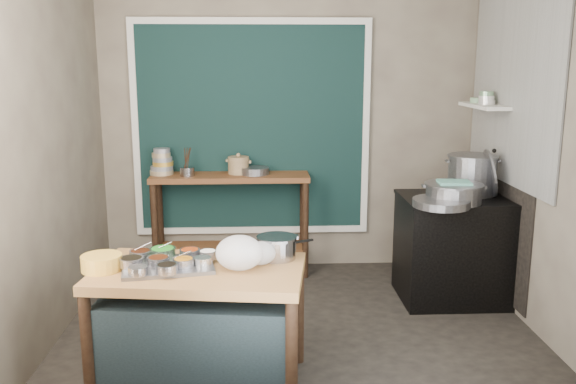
{
  "coord_description": "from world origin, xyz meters",
  "views": [
    {
      "loc": [
        -0.28,
        -4.26,
        1.96
      ],
      "look_at": [
        -0.06,
        0.25,
        1.0
      ],
      "focal_mm": 38.0,
      "sensor_mm": 36.0,
      "label": 1
    }
  ],
  "objects_px": {
    "yellow_basin": "(102,263)",
    "saucepan": "(277,247)",
    "prep_table": "(201,326)",
    "condiment_tray": "(168,266)",
    "stock_pot": "(472,175)",
    "back_counter": "(231,224)",
    "utensil_cup": "(187,172)",
    "steamer": "(454,193)",
    "stove_block": "(455,250)",
    "ceramic_crock": "(238,166)"
  },
  "relations": [
    {
      "from": "stove_block",
      "to": "back_counter",
      "type": "bearing_deg",
      "value": 158.98
    },
    {
      "from": "stove_block",
      "to": "stock_pot",
      "type": "xyz_separation_m",
      "value": [
        0.14,
        0.11,
        0.62
      ]
    },
    {
      "from": "back_counter",
      "to": "utensil_cup",
      "type": "height_order",
      "value": "utensil_cup"
    },
    {
      "from": "ceramic_crock",
      "to": "condiment_tray",
      "type": "bearing_deg",
      "value": -100.0
    },
    {
      "from": "yellow_basin",
      "to": "stock_pot",
      "type": "xyz_separation_m",
      "value": [
        2.71,
        1.41,
        0.25
      ]
    },
    {
      "from": "prep_table",
      "to": "saucepan",
      "type": "bearing_deg",
      "value": 27.0
    },
    {
      "from": "stove_block",
      "to": "ceramic_crock",
      "type": "bearing_deg",
      "value": 157.17
    },
    {
      "from": "ceramic_crock",
      "to": "steamer",
      "type": "distance_m",
      "value": 1.97
    },
    {
      "from": "yellow_basin",
      "to": "steamer",
      "type": "xyz_separation_m",
      "value": [
        2.47,
        1.12,
        0.16
      ]
    },
    {
      "from": "yellow_basin",
      "to": "steamer",
      "type": "distance_m",
      "value": 2.72
    },
    {
      "from": "stove_block",
      "to": "condiment_tray",
      "type": "height_order",
      "value": "stove_block"
    },
    {
      "from": "back_counter",
      "to": "stock_pot",
      "type": "bearing_deg",
      "value": -16.98
    },
    {
      "from": "back_counter",
      "to": "saucepan",
      "type": "height_order",
      "value": "back_counter"
    },
    {
      "from": "prep_table",
      "to": "stove_block",
      "type": "relative_size",
      "value": 1.39
    },
    {
      "from": "prep_table",
      "to": "steamer",
      "type": "height_order",
      "value": "steamer"
    },
    {
      "from": "utensil_cup",
      "to": "ceramic_crock",
      "type": "bearing_deg",
      "value": 11.43
    },
    {
      "from": "stock_pot",
      "to": "yellow_basin",
      "type": "bearing_deg",
      "value": -152.48
    },
    {
      "from": "prep_table",
      "to": "back_counter",
      "type": "distance_m",
      "value": 2.03
    },
    {
      "from": "prep_table",
      "to": "back_counter",
      "type": "height_order",
      "value": "back_counter"
    },
    {
      "from": "prep_table",
      "to": "back_counter",
      "type": "relative_size",
      "value": 0.86
    },
    {
      "from": "back_counter",
      "to": "ceramic_crock",
      "type": "bearing_deg",
      "value": 26.46
    },
    {
      "from": "utensil_cup",
      "to": "ceramic_crock",
      "type": "relative_size",
      "value": 0.64
    },
    {
      "from": "ceramic_crock",
      "to": "stock_pot",
      "type": "relative_size",
      "value": 0.49
    },
    {
      "from": "yellow_basin",
      "to": "steamer",
      "type": "height_order",
      "value": "steamer"
    },
    {
      "from": "stove_block",
      "to": "utensil_cup",
      "type": "height_order",
      "value": "utensil_cup"
    },
    {
      "from": "saucepan",
      "to": "utensil_cup",
      "type": "height_order",
      "value": "utensil_cup"
    },
    {
      "from": "back_counter",
      "to": "yellow_basin",
      "type": "relative_size",
      "value": 6.01
    },
    {
      "from": "saucepan",
      "to": "steamer",
      "type": "bearing_deg",
      "value": 9.04
    },
    {
      "from": "steamer",
      "to": "yellow_basin",
      "type": "bearing_deg",
      "value": -155.63
    },
    {
      "from": "prep_table",
      "to": "condiment_tray",
      "type": "distance_m",
      "value": 0.43
    },
    {
      "from": "prep_table",
      "to": "ceramic_crock",
      "type": "relative_size",
      "value": 6.04
    },
    {
      "from": "utensil_cup",
      "to": "steamer",
      "type": "relative_size",
      "value": 0.28
    },
    {
      "from": "stock_pot",
      "to": "back_counter",
      "type": "bearing_deg",
      "value": 163.02
    },
    {
      "from": "saucepan",
      "to": "utensil_cup",
      "type": "relative_size",
      "value": 1.96
    },
    {
      "from": "prep_table",
      "to": "stock_pot",
      "type": "bearing_deg",
      "value": 40.55
    },
    {
      "from": "steamer",
      "to": "saucepan",
      "type": "bearing_deg",
      "value": -146.49
    },
    {
      "from": "back_counter",
      "to": "stove_block",
      "type": "height_order",
      "value": "back_counter"
    },
    {
      "from": "back_counter",
      "to": "steamer",
      "type": "height_order",
      "value": "steamer"
    },
    {
      "from": "ceramic_crock",
      "to": "prep_table",
      "type": "bearing_deg",
      "value": -94.86
    },
    {
      "from": "prep_table",
      "to": "yellow_basin",
      "type": "xyz_separation_m",
      "value": [
        -0.57,
        -0.01,
        0.42
      ]
    },
    {
      "from": "utensil_cup",
      "to": "saucepan",
      "type": "bearing_deg",
      "value": -67.14
    },
    {
      "from": "back_counter",
      "to": "utensil_cup",
      "type": "distance_m",
      "value": 0.65
    },
    {
      "from": "back_counter",
      "to": "saucepan",
      "type": "distance_m",
      "value": 1.93
    },
    {
      "from": "yellow_basin",
      "to": "saucepan",
      "type": "height_order",
      "value": "saucepan"
    },
    {
      "from": "stove_block",
      "to": "saucepan",
      "type": "bearing_deg",
      "value": -143.48
    },
    {
      "from": "yellow_basin",
      "to": "saucepan",
      "type": "xyz_separation_m",
      "value": [
        1.05,
        0.18,
        0.03
      ]
    },
    {
      "from": "back_counter",
      "to": "utensil_cup",
      "type": "xyz_separation_m",
      "value": [
        -0.39,
        -0.06,
        0.51
      ]
    },
    {
      "from": "ceramic_crock",
      "to": "steamer",
      "type": "relative_size",
      "value": 0.44
    },
    {
      "from": "utensil_cup",
      "to": "prep_table",
      "type": "bearing_deg",
      "value": -81.79
    },
    {
      "from": "back_counter",
      "to": "condiment_tray",
      "type": "height_order",
      "value": "back_counter"
    }
  ]
}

